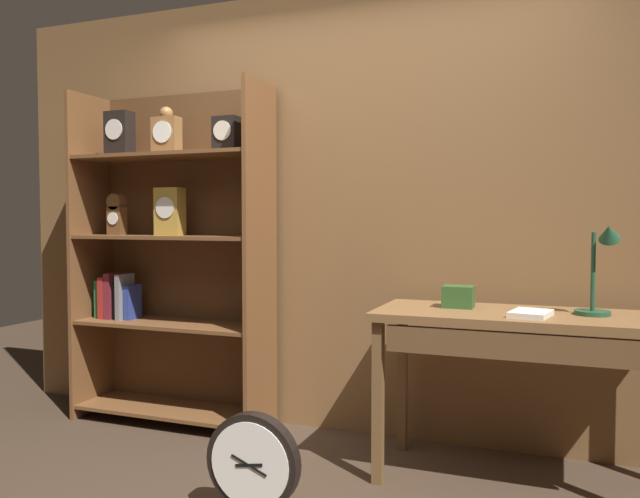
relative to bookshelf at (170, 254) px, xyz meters
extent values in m
cube|color=brown|center=(1.17, 0.22, 0.26)|extent=(4.80, 0.05, 2.60)
cube|color=brown|center=(-0.58, -0.04, -0.02)|extent=(0.02, 0.40, 2.05)
cube|color=brown|center=(0.64, -0.04, -0.02)|extent=(0.02, 0.40, 2.05)
cube|color=brown|center=(0.03, 0.15, -0.02)|extent=(1.24, 0.01, 2.05)
cube|color=brown|center=(0.03, -0.04, -0.96)|extent=(1.19, 0.38, 0.02)
cube|color=brown|center=(0.03, -0.04, -0.43)|extent=(1.19, 0.38, 0.02)
cube|color=brown|center=(0.03, -0.04, 0.10)|extent=(1.19, 0.38, 0.02)
cube|color=brown|center=(0.03, -0.04, 0.59)|extent=(1.19, 0.38, 0.02)
cube|color=black|center=(-0.33, -0.05, 0.74)|extent=(0.16, 0.10, 0.28)
cylinder|color=silver|center=(-0.33, -0.10, 0.77)|extent=(0.13, 0.01, 0.13)
cube|color=brown|center=(-0.35, -0.06, 0.20)|extent=(0.10, 0.07, 0.18)
cylinder|color=brown|center=(-0.35, -0.06, 0.32)|extent=(0.10, 0.07, 0.10)
cylinder|color=silver|center=(-0.35, -0.10, 0.22)|extent=(0.08, 0.01, 0.08)
cube|color=olive|center=(0.02, -0.05, 0.72)|extent=(0.17, 0.08, 0.22)
sphere|color=olive|center=(0.02, -0.05, 0.85)|extent=(0.08, 0.08, 0.08)
cylinder|color=white|center=(0.02, -0.10, 0.73)|extent=(0.13, 0.01, 0.13)
cube|color=#B28C38|center=(0.04, -0.05, 0.26)|extent=(0.17, 0.10, 0.29)
cylinder|color=silver|center=(0.04, -0.11, 0.28)|extent=(0.13, 0.01, 0.13)
cube|color=black|center=(0.42, -0.02, 0.71)|extent=(0.15, 0.10, 0.21)
cylinder|color=silver|center=(0.42, -0.08, 0.73)|extent=(0.11, 0.01, 0.11)
cube|color=#236638|center=(-0.50, -0.04, -0.30)|extent=(0.03, 0.12, 0.24)
cube|color=maroon|center=(-0.45, -0.05, -0.29)|extent=(0.04, 0.13, 0.26)
cube|color=maroon|center=(-0.40, -0.05, -0.27)|extent=(0.04, 0.13, 0.29)
cube|color=black|center=(-0.36, -0.02, -0.30)|extent=(0.04, 0.14, 0.23)
cube|color=slate|center=(-0.30, -0.06, -0.27)|extent=(0.03, 0.16, 0.29)
cube|color=navy|center=(-0.26, -0.03, -0.31)|extent=(0.04, 0.14, 0.22)
cube|color=brown|center=(2.09, -0.21, -0.25)|extent=(1.35, 0.58, 0.04)
cube|color=brown|center=(1.46, -0.45, -0.65)|extent=(0.05, 0.05, 0.78)
cube|color=brown|center=(1.46, 0.03, -0.65)|extent=(0.05, 0.05, 0.78)
cube|color=brown|center=(2.09, -0.48, -0.34)|extent=(1.15, 0.03, 0.12)
cylinder|color=#1E472D|center=(2.40, -0.17, -0.22)|extent=(0.16, 0.16, 0.02)
cylinder|color=#1E472D|center=(2.40, -0.17, -0.03)|extent=(0.02, 0.02, 0.36)
cone|color=#1E472D|center=(2.46, -0.22, 0.15)|extent=(0.11, 0.13, 0.12)
cube|color=#2D5123|center=(1.79, -0.14, -0.17)|extent=(0.15, 0.13, 0.11)
cube|color=silver|center=(2.13, -0.32, -0.21)|extent=(0.20, 0.25, 0.02)
cylinder|color=black|center=(1.08, -1.00, -0.80)|extent=(0.41, 0.06, 0.41)
cylinder|color=white|center=(1.08, -1.03, -0.80)|extent=(0.35, 0.01, 0.35)
cube|color=black|center=(1.08, -1.03, -0.80)|extent=(0.12, 0.01, 0.03)
cube|color=black|center=(1.08, -1.03, -0.80)|extent=(0.16, 0.01, 0.07)
camera|label=1|loc=(2.27, -3.29, 0.21)|focal=35.39mm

